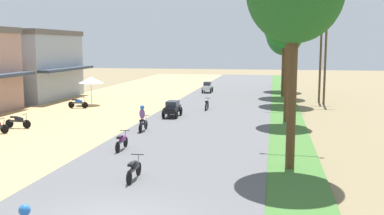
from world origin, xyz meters
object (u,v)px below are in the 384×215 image
Objects in this scene: parked_motorbike_fifth at (78,102)px; streetlamp_near at (295,55)px; vendor_umbrella at (91,80)px; motorbike_ahead_second at (134,168)px; median_tree_fourth at (285,21)px; median_tree_fifth at (285,34)px; parked_motorbike_fourth at (18,121)px; utility_pole_far at (321,58)px; car_sedan_black at (172,108)px; streetlamp_far at (283,54)px; utility_pole_near at (326,50)px; motorbike_ahead_fifth at (207,104)px; motorbike_ahead_fourth at (143,119)px; motorbike_ahead_third at (122,140)px; car_hatchback_white at (207,87)px; median_tree_third at (289,19)px; median_tree_second at (288,6)px; streetlamp_mid at (288,60)px.

streetlamp_near is at bearing -31.09° from parked_motorbike_fifth.
vendor_umbrella reaches higher than motorbike_ahead_second.
median_tree_fifth is at bearing 88.54° from median_tree_fourth.
vendor_umbrella is at bearing 89.64° from parked_motorbike_fourth.
parked_motorbike_fifth is 0.22× the size of utility_pole_far.
car_sedan_black is (-8.56, 7.40, -4.13)m from streetlamp_near.
utility_pole_near is at bearing -80.02° from streetlamp_far.
vendor_umbrella is 11.01m from motorbike_ahead_fifth.
median_tree_fourth is 1.51× the size of streetlamp_far.
motorbike_ahead_fourth is (-9.10, 1.47, -4.01)m from streetlamp_near.
motorbike_ahead_fourth is at bearing 94.31° from motorbike_ahead_third.
utility_pole_near reaches higher than utility_pole_far.
parked_motorbike_fifth is 0.90× the size of car_hatchback_white.
streetlamp_far is at bearing 90.40° from median_tree_third.
median_tree_third is (17.71, 6.53, 7.19)m from parked_motorbike_fifth.
utility_pole_near is at bearing 5.47° from median_tree_third.
car_sedan_black reaches higher than parked_motorbike_fourth.
median_tree_second is 5.66× the size of motorbike_ahead_third.
parked_motorbike_fifth is 1.00× the size of motorbike_ahead_third.
vendor_umbrella is 29.94m from streetlamp_far.
vendor_umbrella is at bearing -167.74° from utility_pole_near.
utility_pole_near is 20.75m from motorbike_ahead_fourth.
median_tree_fourth is at bearing 61.78° from car_sedan_black.
car_hatchback_white is at bearing 69.57° from parked_motorbike_fourth.
median_tree_third is 0.92× the size of median_tree_fourth.
motorbike_ahead_second is at bearing -89.88° from motorbike_ahead_fifth.
car_hatchback_white is at bearing 126.56° from streetlamp_mid.
median_tree_fifth is (-0.11, 12.27, -0.95)m from median_tree_third.
median_tree_fifth is 5.21× the size of motorbike_ahead_fifth.
motorbike_ahead_second is at bearing -112.12° from median_tree_second.
vendor_umbrella is 1.40× the size of motorbike_ahead_third.
car_hatchback_white is 1.11× the size of motorbike_ahead_fifth.
parked_motorbike_fourth is 9.48m from parked_motorbike_fifth.
car_sedan_black is 17.66m from car_hatchback_white.
median_tree_third is 17.37m from streetlamp_near.
motorbike_ahead_third is at bearing -90.45° from car_hatchback_white.
median_tree_second is 10.84m from motorbike_ahead_fifth.
car_hatchback_white reaches higher than motorbike_ahead_second.
median_tree_fourth is 14.64m from streetlamp_far.
median_tree_third is at bearing 89.53° from streetlamp_near.
utility_pole_far is (3.20, -18.36, 0.05)m from streetlamp_far.
motorbike_ahead_fourth is 10.44m from motorbike_ahead_fifth.
utility_pole_near reaches higher than car_sedan_black.
utility_pole_far is (20.77, 8.30, 3.70)m from parked_motorbike_fifth.
motorbike_ahead_fourth is (-9.10, -35.78, -3.35)m from streetlamp_far.
utility_pole_near is (3.74, 10.50, -3.11)m from median_tree_second.
utility_pole_far is 3.60× the size of car_sedan_black.
streetlamp_mid is at bearing 9.71° from parked_motorbike_fifth.
utility_pole_far is 29.26m from motorbike_ahead_second.
streetlamp_near is 1.04× the size of utility_pole_far.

